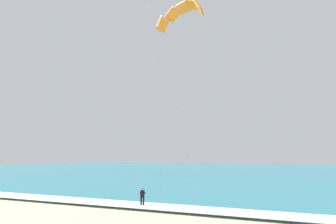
{
  "coord_description": "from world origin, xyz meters",
  "views": [
    {
      "loc": [
        7.85,
        -6.45,
        4.38
      ],
      "look_at": [
        -2.92,
        18.88,
        8.43
      ],
      "focal_mm": 31.19,
      "sensor_mm": 36.0,
      "label": 1
    }
  ],
  "objects": [
    {
      "name": "kitesurfer",
      "position": [
        -3.98,
        15.88,
        0.94
      ],
      "size": [
        0.65,
        0.65,
        1.69
      ],
      "color": "black",
      "rests_on": "ground"
    },
    {
      "name": "surf_foam",
      "position": [
        0.0,
        15.88,
        0.22
      ],
      "size": [
        200.0,
        2.91,
        0.04
      ],
      "primitive_type": "cube",
      "color": "white",
      "rests_on": "sea"
    },
    {
      "name": "kite_primary",
      "position": [
        -2.03,
        20.27,
        19.06
      ],
      "size": [
        6.12,
        5.59,
        18.92
      ],
      "color": "orange"
    },
    {
      "name": "sea",
      "position": [
        0.0,
        74.88,
        0.1
      ],
      "size": [
        200.0,
        120.0,
        0.2
      ],
      "primitive_type": "cube",
      "color": "teal",
      "rests_on": "ground"
    },
    {
      "name": "surfboard",
      "position": [
        -3.97,
        15.86,
        0.03
      ],
      "size": [
        0.96,
        1.46,
        0.09
      ],
      "color": "#239EC6",
      "rests_on": "ground"
    }
  ]
}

